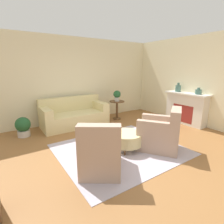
% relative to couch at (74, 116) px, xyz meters
% --- Properties ---
extents(ground_plane, '(16.00, 16.00, 0.00)m').
position_rel_couch_xyz_m(ground_plane, '(0.19, -2.22, -0.33)').
color(ground_plane, '#996638').
extents(wall_back, '(9.48, 0.12, 2.80)m').
position_rel_couch_xyz_m(wall_back, '(0.19, 0.58, 1.07)').
color(wall_back, beige).
rests_on(wall_back, ground_plane).
extents(wall_right, '(0.12, 10.31, 2.80)m').
position_rel_couch_xyz_m(wall_right, '(3.41, -2.22, 1.07)').
color(wall_right, beige).
rests_on(wall_right, ground_plane).
extents(rug, '(2.66, 2.34, 0.01)m').
position_rel_couch_xyz_m(rug, '(0.19, -2.22, -0.32)').
color(rug, '#BCB2C1').
rests_on(rug, ground_plane).
extents(couch, '(2.03, 0.92, 0.90)m').
position_rel_couch_xyz_m(couch, '(0.00, 0.00, 0.00)').
color(couch, beige).
rests_on(couch, ground_plane).
extents(armchair_left, '(1.06, 1.11, 0.96)m').
position_rel_couch_xyz_m(armchair_left, '(-0.59, -2.71, 0.05)').
color(armchair_left, tan).
rests_on(armchair_left, rug).
extents(armchair_right, '(1.06, 1.11, 0.96)m').
position_rel_couch_xyz_m(armchair_right, '(0.98, -2.71, 0.05)').
color(armchair_right, tan).
rests_on(armchair_right, rug).
extents(ottoman_table, '(0.71, 0.71, 0.38)m').
position_rel_couch_xyz_m(ottoman_table, '(0.33, -2.28, -0.07)').
color(ottoman_table, beige).
rests_on(ottoman_table, rug).
extents(side_table, '(0.53, 0.53, 0.66)m').
position_rel_couch_xyz_m(side_table, '(1.56, -0.16, 0.13)').
color(side_table, brown).
rests_on(side_table, ground_plane).
extents(fireplace, '(0.44, 1.41, 1.03)m').
position_rel_couch_xyz_m(fireplace, '(3.16, -1.85, 0.21)').
color(fireplace, silver).
rests_on(fireplace, ground_plane).
extents(vase_mantel_near, '(0.18, 0.18, 0.30)m').
position_rel_couch_xyz_m(vase_mantel_near, '(3.15, -1.49, 0.82)').
color(vase_mantel_near, '#477066').
rests_on(vase_mantel_near, fireplace).
extents(vase_mantel_far, '(0.19, 0.19, 0.20)m').
position_rel_couch_xyz_m(vase_mantel_far, '(3.15, -2.21, 0.78)').
color(vase_mantel_far, '#477066').
rests_on(vase_mantel_far, fireplace).
extents(potted_plant_on_side_table, '(0.26, 0.26, 0.37)m').
position_rel_couch_xyz_m(potted_plant_on_side_table, '(1.56, -0.16, 0.55)').
color(potted_plant_on_side_table, beige).
rests_on(potted_plant_on_side_table, side_table).
extents(potted_plant_floor, '(0.39, 0.39, 0.53)m').
position_rel_couch_xyz_m(potted_plant_floor, '(-1.51, -0.11, -0.05)').
color(potted_plant_floor, beige).
rests_on(potted_plant_floor, ground_plane).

